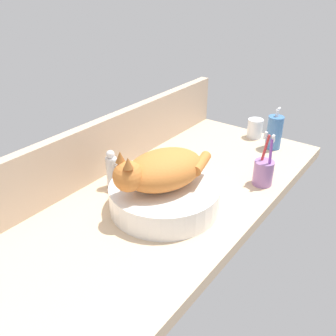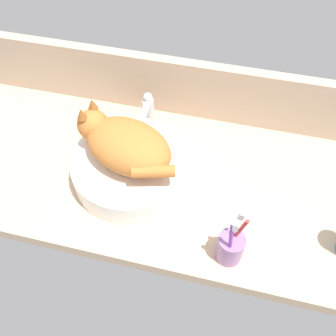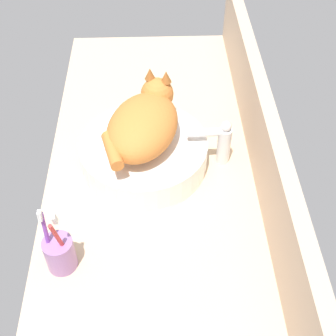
{
  "view_description": "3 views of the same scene",
  "coord_description": "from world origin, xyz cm",
  "px_view_note": "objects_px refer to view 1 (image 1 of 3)",
  "views": [
    {
      "loc": [
        -79.8,
        -60.97,
        65.85
      ],
      "look_at": [
        3.67,
        0.71,
        9.28
      ],
      "focal_mm": 40.0,
      "sensor_mm": 36.0,
      "label": 1
    },
    {
      "loc": [
        22.41,
        -65.09,
        88.02
      ],
      "look_at": [
        7.5,
        -4.13,
        8.16
      ],
      "focal_mm": 40.0,
      "sensor_mm": 36.0,
      "label": 2
    },
    {
      "loc": [
        84.92,
        -0.37,
        91.08
      ],
      "look_at": [
        5.77,
        2.39,
        7.85
      ],
      "focal_mm": 50.0,
      "sensor_mm": 36.0,
      "label": 3
    }
  ],
  "objects_px": {
    "sink_basin": "(164,196)",
    "water_glass": "(255,129)",
    "faucet": "(114,169)",
    "toothbrush_cup": "(263,172)",
    "cat": "(161,170)",
    "soap_dispenser": "(274,132)"
  },
  "relations": [
    {
      "from": "faucet",
      "to": "water_glass",
      "type": "relative_size",
      "value": 1.68
    },
    {
      "from": "sink_basin",
      "to": "cat",
      "type": "height_order",
      "value": "cat"
    },
    {
      "from": "sink_basin",
      "to": "water_glass",
      "type": "height_order",
      "value": "water_glass"
    },
    {
      "from": "cat",
      "to": "faucet",
      "type": "relative_size",
      "value": 2.22
    },
    {
      "from": "faucet",
      "to": "toothbrush_cup",
      "type": "bearing_deg",
      "value": -50.55
    },
    {
      "from": "toothbrush_cup",
      "to": "water_glass",
      "type": "relative_size",
      "value": 2.31
    },
    {
      "from": "toothbrush_cup",
      "to": "faucet",
      "type": "bearing_deg",
      "value": 129.45
    },
    {
      "from": "sink_basin",
      "to": "cat",
      "type": "xyz_separation_m",
      "value": [
        -0.01,
        0.0,
        0.1
      ]
    },
    {
      "from": "cat",
      "to": "soap_dispenser",
      "type": "relative_size",
      "value": 1.81
    },
    {
      "from": "faucet",
      "to": "toothbrush_cup",
      "type": "height_order",
      "value": "toothbrush_cup"
    },
    {
      "from": "sink_basin",
      "to": "soap_dispenser",
      "type": "distance_m",
      "value": 0.61
    },
    {
      "from": "water_glass",
      "to": "sink_basin",
      "type": "bearing_deg",
      "value": -179.28
    },
    {
      "from": "soap_dispenser",
      "to": "toothbrush_cup",
      "type": "distance_m",
      "value": 0.31
    },
    {
      "from": "cat",
      "to": "faucet",
      "type": "height_order",
      "value": "cat"
    },
    {
      "from": "faucet",
      "to": "cat",
      "type": "bearing_deg",
      "value": -91.96
    },
    {
      "from": "cat",
      "to": "faucet",
      "type": "xyz_separation_m",
      "value": [
        0.01,
        0.2,
        -0.06
      ]
    },
    {
      "from": "cat",
      "to": "soap_dispenser",
      "type": "bearing_deg",
      "value": -9.34
    },
    {
      "from": "faucet",
      "to": "soap_dispenser",
      "type": "distance_m",
      "value": 0.68
    },
    {
      "from": "cat",
      "to": "water_glass",
      "type": "height_order",
      "value": "cat"
    },
    {
      "from": "sink_basin",
      "to": "toothbrush_cup",
      "type": "distance_m",
      "value": 0.36
    },
    {
      "from": "cat",
      "to": "toothbrush_cup",
      "type": "distance_m",
      "value": 0.38
    },
    {
      "from": "cat",
      "to": "water_glass",
      "type": "xyz_separation_m",
      "value": [
        0.67,
        0.0,
        -0.1
      ]
    }
  ]
}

